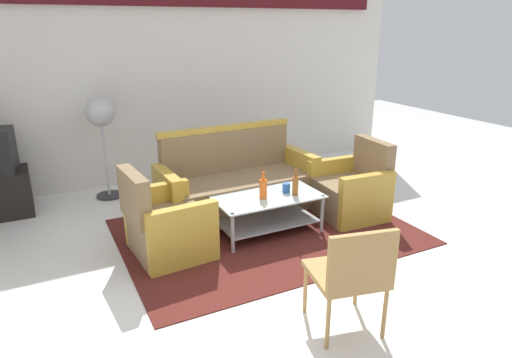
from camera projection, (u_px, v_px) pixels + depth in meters
The scene contains 12 objects.
ground_plane at pixel (310, 265), 4.09m from camera, with size 14.00×14.00×0.00m, color white.
wall_back at pixel (192, 70), 6.18m from camera, with size 6.52×0.19×2.80m.
rug at pixel (267, 231), 4.74m from camera, with size 2.96×2.12×0.01m, color #511E19.
couch at pixel (237, 185), 5.19m from camera, with size 1.83×0.81×0.96m.
armchair_left at pixel (166, 226), 4.21m from camera, with size 0.75×0.81×0.85m.
armchair_right at pixel (351, 191), 5.08m from camera, with size 0.74×0.80×0.85m.
coffee_table at pixel (267, 208), 4.66m from camera, with size 1.10×0.60×0.40m.
bottle_orange at pixel (263, 188), 4.51m from camera, with size 0.08×0.08×0.28m.
bottle_brown at pixel (295, 185), 4.60m from camera, with size 0.06×0.06×0.28m.
cup at pixel (286, 188), 4.69m from camera, with size 0.08×0.08×0.10m, color #2659A5.
pedestal_fan at pixel (101, 118), 5.39m from camera, with size 0.36×0.36×1.27m.
wicker_chair at pixel (352, 271), 3.04m from camera, with size 0.57×0.57×0.84m.
Camera 1 is at (-2.07, -3.00, 2.08)m, focal length 31.52 mm.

